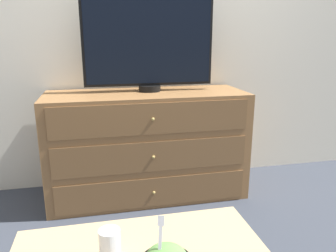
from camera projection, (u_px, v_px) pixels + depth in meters
ground_plane at (153, 176)px, 3.01m from camera, size 12.00×12.00×0.00m
wall_back at (151, 30)px, 2.70m from camera, size 12.00×0.05×2.60m
dresser at (147, 145)px, 2.59m from camera, size 1.52×0.57×0.83m
tv at (149, 40)px, 2.45m from camera, size 0.99×0.17×0.75m
drink_cup at (110, 246)px, 1.22m from camera, size 0.08×0.08×0.12m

